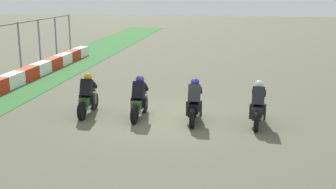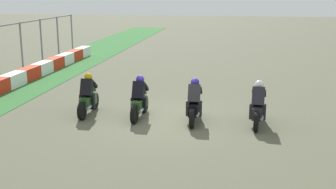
{
  "view_description": "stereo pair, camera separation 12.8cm",
  "coord_description": "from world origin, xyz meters",
  "views": [
    {
      "loc": [
        -14.44,
        -2.12,
        4.46
      ],
      "look_at": [
        -0.09,
        0.05,
        0.9
      ],
      "focal_mm": 46.25,
      "sensor_mm": 36.0,
      "label": 1
    },
    {
      "loc": [
        -14.43,
        -2.25,
        4.46
      ],
      "look_at": [
        -0.09,
        0.05,
        0.9
      ],
      "focal_mm": 46.25,
      "sensor_mm": 36.0,
      "label": 2
    }
  ],
  "objects": [
    {
      "name": "ground_plane",
      "position": [
        0.0,
        0.0,
        0.0
      ],
      "size": [
        120.0,
        120.0,
        0.0
      ],
      "primitive_type": "plane",
      "color": "#53543F"
    },
    {
      "name": "rider_lane_a",
      "position": [
        -0.25,
        -3.01,
        0.62
      ],
      "size": [
        2.04,
        0.57,
        1.51
      ],
      "rotation": [
        0.0,
        0.0,
        -0.1
      ],
      "color": "black",
      "rests_on": "ground_plane"
    },
    {
      "name": "rider_lane_b",
      "position": [
        -0.19,
        -0.88,
        0.62
      ],
      "size": [
        2.04,
        0.54,
        1.51
      ],
      "rotation": [
        0.0,
        0.0,
        -0.0
      ],
      "color": "black",
      "rests_on": "ground_plane"
    },
    {
      "name": "rider_lane_c",
      "position": [
        -0.02,
        1.08,
        0.62
      ],
      "size": [
        2.04,
        0.55,
        1.51
      ],
      "rotation": [
        0.0,
        0.0,
        -0.03
      ],
      "color": "black",
      "rests_on": "ground_plane"
    },
    {
      "name": "rider_lane_d",
      "position": [
        0.1,
        3.02,
        0.62
      ],
      "size": [
        2.04,
        0.54,
        1.51
      ],
      "rotation": [
        0.0,
        0.0,
        0.01
      ],
      "color": "black",
      "rests_on": "ground_plane"
    }
  ]
}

